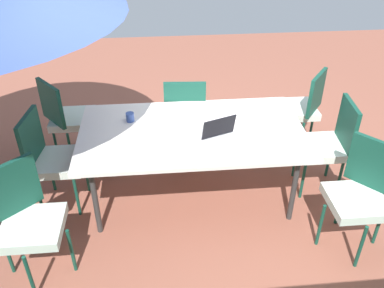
% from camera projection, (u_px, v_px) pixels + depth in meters
% --- Properties ---
extents(ground_plane, '(10.00, 10.00, 0.02)m').
position_uv_depth(ground_plane, '(192.00, 195.00, 4.22)').
color(ground_plane, '#935442').
extents(dining_table, '(2.08, 1.17, 0.77)m').
position_uv_depth(dining_table, '(192.00, 134.00, 3.81)').
color(dining_table, silver).
rests_on(dining_table, ground_plane).
extents(chair_northeast, '(0.59, 0.59, 0.98)m').
position_uv_depth(chair_northeast, '(27.00, 218.00, 3.13)').
color(chair_northeast, silver).
rests_on(chair_northeast, ground_plane).
extents(chair_south, '(0.46, 0.48, 0.98)m').
position_uv_depth(chair_south, '(185.00, 112.00, 4.53)').
color(chair_south, silver).
rests_on(chair_south, ground_plane).
extents(chair_east, '(0.49, 0.48, 0.98)m').
position_uv_depth(chair_east, '(51.00, 156.00, 3.82)').
color(chair_east, silver).
rests_on(chair_east, ground_plane).
extents(chair_southwest, '(0.58, 0.58, 0.98)m').
position_uv_depth(chair_southwest, '(301.00, 106.00, 4.66)').
color(chair_southwest, silver).
rests_on(chair_southwest, ground_plane).
extents(chair_west, '(0.48, 0.47, 0.98)m').
position_uv_depth(chair_west, '(328.00, 142.00, 4.03)').
color(chair_west, silver).
rests_on(chair_west, ground_plane).
extents(chair_northwest, '(0.59, 0.58, 0.98)m').
position_uv_depth(chair_northwest, '(361.00, 192.00, 3.39)').
color(chair_northwest, silver).
rests_on(chair_northwest, ground_plane).
extents(chair_southeast, '(0.58, 0.58, 0.98)m').
position_uv_depth(chair_southeast, '(67.00, 116.00, 4.47)').
color(chair_southeast, silver).
rests_on(chair_southeast, ground_plane).
extents(laptop, '(0.39, 0.34, 0.21)m').
position_uv_depth(laptop, '(215.00, 130.00, 3.70)').
color(laptop, '#B7B7BC').
rests_on(laptop, dining_table).
extents(cup, '(0.08, 0.08, 0.09)m').
position_uv_depth(cup, '(130.00, 117.00, 3.90)').
color(cup, '#334C99').
rests_on(cup, dining_table).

